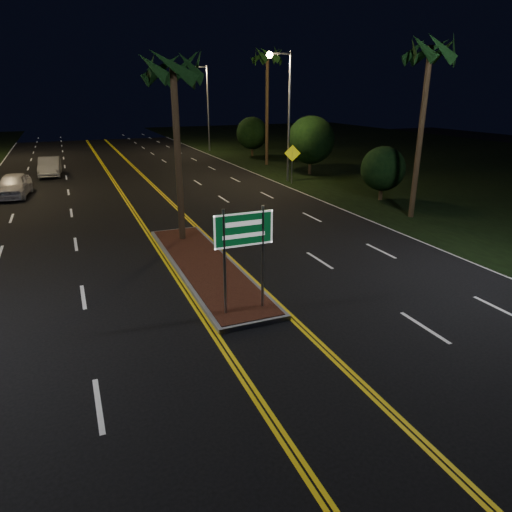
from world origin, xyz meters
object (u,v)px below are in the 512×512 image
streetlight_right_far (204,98)px  median_island (205,266)px  palm_median (173,68)px  palm_right_far (267,57)px  shrub_near (383,169)px  shrub_mid (311,140)px  shrub_far (252,133)px  warning_sign (292,158)px  streetlight_right_mid (285,102)px  car_far (49,165)px  highway_sign (244,239)px  car_near (13,183)px  palm_right_near (430,52)px

streetlight_right_far → median_island: bearing=-106.9°
palm_median → palm_right_far: size_ratio=0.81×
shrub_near → shrub_mid: bearing=87.1°
shrub_far → warning_sign: (-3.00, -15.06, -0.50)m
streetlight_right_mid → shrub_far: 14.74m
car_far → streetlight_right_mid: bearing=-27.3°
highway_sign → shrub_far: 35.96m
median_island → highway_sign: bearing=-90.0°
palm_right_far → car_near: bearing=-163.4°
palm_median → shrub_near: size_ratio=2.52×
median_island → palm_median: bearing=90.0°
median_island → palm_right_near: size_ratio=1.10×
streetlight_right_far → palm_right_far: size_ratio=0.87×
streetlight_right_far → palm_right_near: bearing=-86.6°
palm_right_near → warning_sign: (-1.70, 10.94, -6.38)m
palm_right_near → shrub_far: 26.69m
palm_right_near → car_near: 25.58m
highway_sign → car_near: bearing=110.0°
streetlight_right_far → shrub_near: bearing=-84.1°
median_island → shrub_mid: 22.18m
highway_sign → palm_right_far: palm_right_far is taller
shrub_near → shrub_far: size_ratio=0.83×
palm_median → palm_right_near: size_ratio=0.89×
median_island → palm_median: (0.00, 3.50, 7.19)m
streetlight_right_far → car_near: 26.20m
palm_right_near → car_far: size_ratio=1.82×
streetlight_right_far → warning_sign: bearing=-89.5°
median_island → palm_median: size_ratio=1.23×
highway_sign → shrub_far: bearing=67.4°
palm_median → shrub_far: 29.41m
streetlight_right_far → warning_sign: 21.41m
streetlight_right_far → car_near: bearing=-135.3°
streetlight_right_far → shrub_near: streetlight_right_far is taller
shrub_mid → car_far: 21.05m
shrub_far → streetlight_right_mid: bearing=-102.8°
streetlight_right_mid → palm_median: size_ratio=1.08×
streetlight_right_far → palm_right_near: 32.16m
shrub_mid → streetlight_right_far: bearing=100.7°
shrub_near → palm_right_near: bearing=-104.0°
palm_right_near → streetlight_right_far: bearing=93.4°
streetlight_right_far → warning_sign: size_ratio=3.24×
palm_median → shrub_mid: 19.97m
shrub_mid → highway_sign: bearing=-123.4°
palm_right_near → shrub_near: palm_right_near is taller
shrub_far → warning_sign: 15.37m
car_far → shrub_near: bearing=-39.5°
palm_right_far → streetlight_right_far: bearing=100.3°
palm_median → shrub_far: palm_median is taller
median_island → car_far: 25.05m
shrub_near → car_near: size_ratio=0.64×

